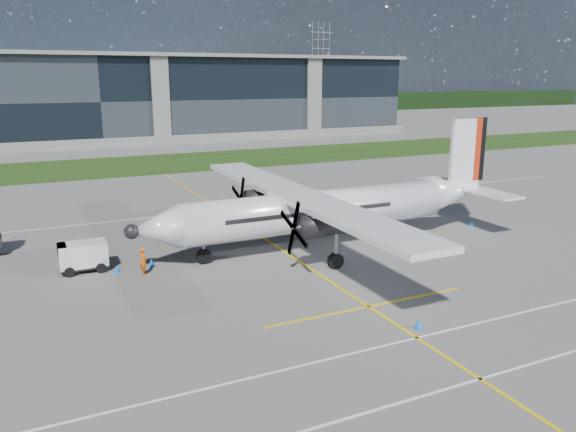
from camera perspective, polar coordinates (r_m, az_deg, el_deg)
The scene contains 15 objects.
ground at distance 70.94m, azimuth -14.91°, elevation 4.06°, with size 400.00×400.00×0.00m, color slate.
grass_strip at distance 78.72m, azimuth -16.02°, elevation 4.95°, with size 400.00×18.00×0.04m, color #1C3A0F.
terminal_building at distance 109.64m, azimuth -19.19°, elevation 11.08°, with size 120.00×20.00×15.00m, color black.
tree_line at distance 169.53m, azimuth -21.47°, elevation 10.14°, with size 400.00×6.00×6.00m, color black.
pylon_east at distance 203.72m, azimuth 3.33°, elevation 14.94°, with size 9.00×4.60×30.00m, color gray, non-canonical shape.
yellow_taxiway_centerline at distance 43.43m, azimuth -3.49°, elevation -1.63°, with size 0.20×70.00×0.01m, color yellow.
white_lane_line at distance 22.67m, azimuth 13.21°, elevation -17.47°, with size 90.00×0.15×0.01m, color white.
turboprop_aircraft at distance 39.00m, azimuth 4.33°, elevation 3.05°, with size 27.67×28.70×8.61m, color white, non-canonical shape.
baggage_tug at distance 36.83m, azimuth -20.10°, elevation -3.91°, with size 3.02×1.81×1.81m, color silver, non-canonical shape.
ground_crew_person at distance 35.06m, azimuth -14.49°, elevation -4.27°, with size 0.79×0.56×1.94m, color #F25907.
safety_cone_portwing at distance 27.95m, azimuth 13.13°, elevation -10.57°, with size 0.36×0.36×0.50m, color blue.
safety_cone_fwd at distance 36.01m, azimuth -16.97°, elevation -5.16°, with size 0.36×0.36×0.50m, color blue.
safety_cone_stbdwing at distance 51.23m, azimuth -6.14°, elevation 1.03°, with size 0.36×0.36×0.50m, color blue.
safety_cone_nose_stbd at distance 36.70m, azimuth -13.71°, elevation -4.58°, with size 0.36×0.36×0.50m, color blue.
safety_cone_tail at distance 47.34m, azimuth 18.16°, elevation -0.69°, with size 0.36×0.36×0.50m, color blue.
Camera 1 is at (-12.51, -28.84, 11.71)m, focal length 35.00 mm.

